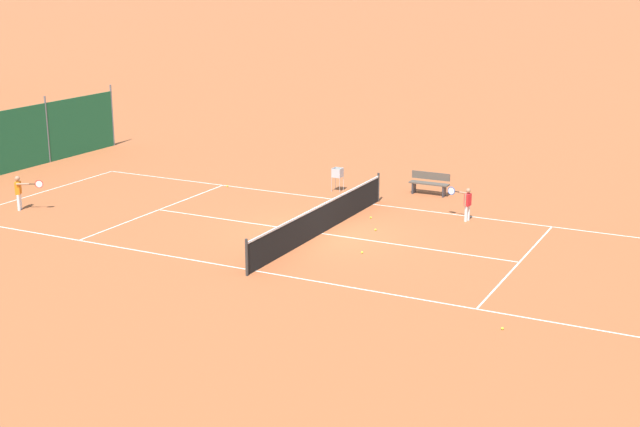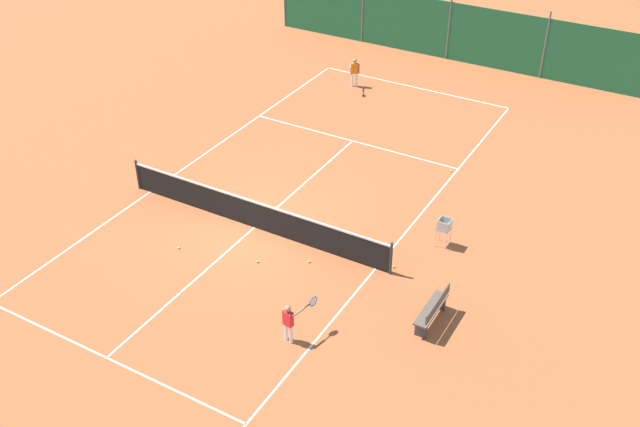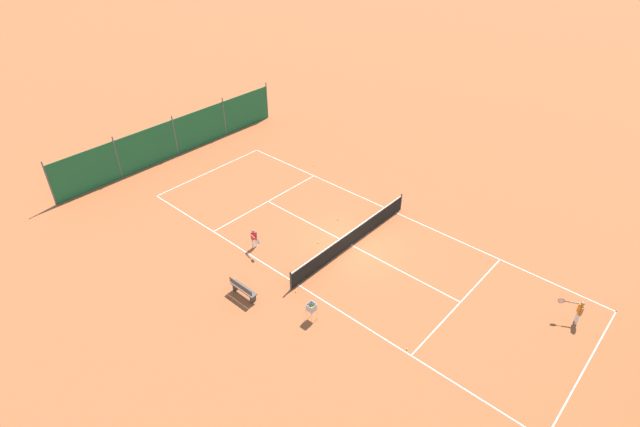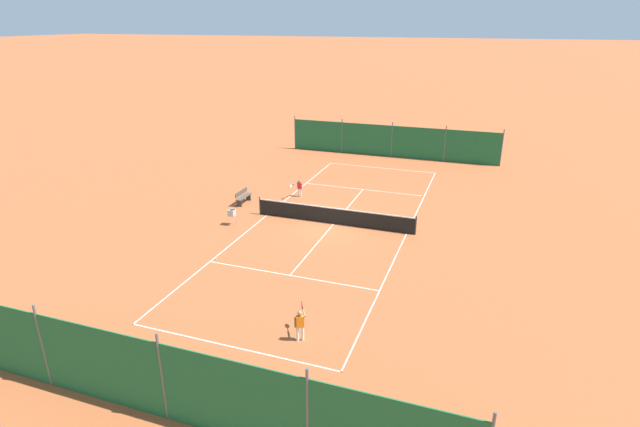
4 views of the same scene
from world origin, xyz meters
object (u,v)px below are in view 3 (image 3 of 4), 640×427
at_px(tennis_ball_alley_left, 318,243).
at_px(tennis_ball_mid_court, 312,260).
at_px(tennis_net, 352,238).
at_px(player_far_baseline, 254,238).
at_px(tennis_ball_near_corner, 338,219).
at_px(tennis_ball_service_box, 314,165).
at_px(tennis_ball_alley_right, 407,349).
at_px(courtside_bench, 243,289).
at_px(player_near_baseline, 579,310).
at_px(tennis_ball_by_net_right, 296,291).
at_px(ball_hopper, 312,308).

bearing_deg(tennis_ball_alley_left, tennis_ball_mid_court, 29.71).
bearing_deg(tennis_net, player_far_baseline, -45.79).
bearing_deg(tennis_ball_near_corner, tennis_ball_service_box, -125.45).
height_order(tennis_ball_alley_right, tennis_ball_mid_court, same).
relative_size(tennis_ball_near_corner, courtside_bench, 0.04).
relative_size(tennis_ball_alley_right, tennis_ball_near_corner, 1.00).
distance_m(tennis_net, player_near_baseline, 10.93).
bearing_deg(tennis_ball_by_net_right, tennis_ball_alley_left, -153.55).
distance_m(tennis_ball_service_box, courtside_bench, 12.94).
distance_m(tennis_net, tennis_ball_alley_right, 7.28).
distance_m(player_near_baseline, tennis_ball_by_net_right, 12.40).
height_order(tennis_ball_service_box, courtside_bench, courtside_bench).
distance_m(tennis_ball_near_corner, courtside_bench, 7.69).
relative_size(player_far_baseline, tennis_ball_service_box, 17.09).
relative_size(tennis_ball_alley_left, ball_hopper, 0.07).
distance_m(player_far_baseline, tennis_ball_mid_court, 3.24).
bearing_deg(ball_hopper, tennis_ball_mid_court, -137.57).
height_order(tennis_ball_service_box, ball_hopper, ball_hopper).
height_order(player_near_baseline, tennis_ball_near_corner, player_near_baseline).
bearing_deg(player_far_baseline, courtside_bench, 39.70).
distance_m(player_far_baseline, tennis_ball_alley_right, 9.77).
height_order(tennis_ball_by_net_right, tennis_ball_mid_court, same).
relative_size(tennis_ball_alley_left, tennis_ball_alley_right, 1.00).
xyz_separation_m(player_near_baseline, tennis_ball_alley_right, (6.15, -4.60, -0.68)).
xyz_separation_m(ball_hopper, courtside_bench, (1.06, -3.32, -0.21)).
bearing_deg(tennis_ball_near_corner, ball_hopper, 31.37).
distance_m(player_near_baseline, tennis_ball_alley_left, 12.57).
bearing_deg(courtside_bench, tennis_ball_alley_right, 107.90).
height_order(tennis_net, tennis_ball_service_box, tennis_net).
relative_size(player_near_baseline, ball_hopper, 1.36).
bearing_deg(tennis_ball_near_corner, courtside_bench, 5.25).
bearing_deg(ball_hopper, tennis_ball_alley_right, 108.08).
xyz_separation_m(tennis_ball_alley_right, tennis_ball_near_corner, (-5.25, -8.11, 0.00)).
distance_m(tennis_net, courtside_bench, 6.48).
bearing_deg(player_near_baseline, player_far_baseline, -68.20).
xyz_separation_m(tennis_ball_near_corner, courtside_bench, (7.65, 0.70, 0.42)).
xyz_separation_m(tennis_ball_mid_court, courtside_bench, (4.01, -0.62, 0.42)).
height_order(tennis_ball_mid_court, courtside_bench, courtside_bench).
bearing_deg(player_near_baseline, tennis_ball_near_corner, -85.98).
distance_m(player_near_baseline, tennis_ball_alley_right, 7.71).
distance_m(player_far_baseline, tennis_ball_alley_left, 3.39).
height_order(tennis_ball_alley_left, tennis_ball_service_box, same).
bearing_deg(player_far_baseline, player_near_baseline, 111.80).
bearing_deg(tennis_ball_by_net_right, tennis_net, -176.16).
bearing_deg(tennis_ball_by_net_right, courtside_bench, -41.56).
relative_size(tennis_ball_alley_right, tennis_ball_mid_court, 1.00).
xyz_separation_m(tennis_net, player_far_baseline, (3.54, -3.64, 0.16)).
bearing_deg(tennis_ball_service_box, tennis_ball_mid_court, 41.81).
height_order(player_far_baseline, tennis_ball_alley_right, player_far_baseline).
relative_size(player_far_baseline, tennis_ball_alley_left, 17.09).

